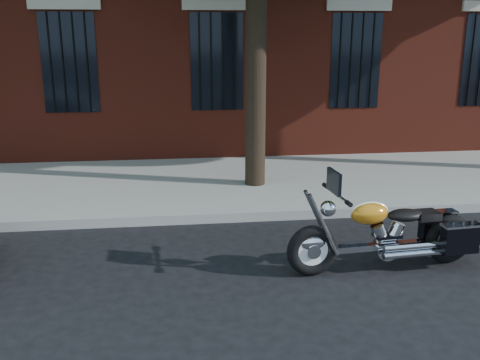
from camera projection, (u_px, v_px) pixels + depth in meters
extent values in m
plane|color=black|center=(249.00, 257.00, 6.92)|extent=(120.00, 120.00, 0.00)
cube|color=gray|center=(237.00, 216.00, 8.22)|extent=(40.00, 0.16, 0.15)
cube|color=gray|center=(226.00, 183.00, 10.02)|extent=(40.00, 3.60, 0.15)
cube|color=black|center=(217.00, 62.00, 11.22)|extent=(1.10, 0.14, 2.00)
cube|color=#B2A893|center=(216.00, 4.00, 10.89)|extent=(1.40, 0.20, 0.22)
cylinder|color=black|center=(217.00, 62.00, 11.15)|extent=(0.04, 0.04, 2.00)
cylinder|color=black|center=(256.00, 51.00, 9.09)|extent=(0.36, 0.36, 5.00)
torus|color=black|center=(313.00, 250.00, 6.31)|extent=(0.64, 0.19, 0.63)
torus|color=black|center=(449.00, 239.00, 6.66)|extent=(0.64, 0.19, 0.63)
cylinder|color=white|center=(313.00, 250.00, 6.31)|extent=(0.48, 0.10, 0.47)
cylinder|color=white|center=(449.00, 239.00, 6.66)|extent=(0.48, 0.10, 0.47)
ellipsoid|color=white|center=(313.00, 243.00, 6.29)|extent=(0.34, 0.15, 0.18)
ellipsoid|color=orange|center=(450.00, 230.00, 6.63)|extent=(0.34, 0.16, 0.18)
cube|color=white|center=(383.00, 246.00, 6.49)|extent=(1.42, 0.21, 0.08)
cylinder|color=white|center=(386.00, 247.00, 6.50)|extent=(0.32, 0.19, 0.30)
cylinder|color=white|center=(429.00, 249.00, 6.43)|extent=(1.18, 0.18, 0.09)
ellipsoid|color=orange|center=(369.00, 213.00, 6.33)|extent=(0.49, 0.31, 0.27)
ellipsoid|color=black|center=(405.00, 215.00, 6.44)|extent=(0.48, 0.31, 0.15)
cube|color=black|center=(437.00, 225.00, 6.86)|extent=(0.46, 0.19, 0.36)
cube|color=black|center=(460.00, 238.00, 6.40)|extent=(0.46, 0.19, 0.36)
cylinder|color=white|center=(336.00, 194.00, 6.18)|extent=(0.10, 0.74, 0.03)
sphere|color=white|center=(328.00, 209.00, 6.21)|extent=(0.20, 0.20, 0.19)
cube|color=black|center=(334.00, 182.00, 6.13)|extent=(0.07, 0.38, 0.26)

